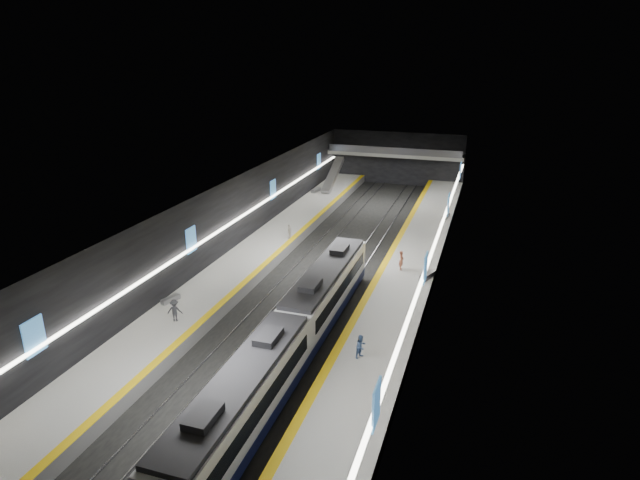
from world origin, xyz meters
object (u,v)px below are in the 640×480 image
(bench_left_far, at_px, (316,190))
(train, at_px, (292,335))
(passenger_right_a, at_px, (401,261))
(passenger_left_b, at_px, (175,311))
(passenger_right_b, at_px, (361,347))
(bench_right_far, at_px, (446,216))
(passenger_left_a, at_px, (290,231))
(escalator, at_px, (333,175))
(bench_left_near, at_px, (171,299))
(bench_right_near, at_px, (427,276))

(bench_left_far, bearing_deg, train, -64.81)
(passenger_right_a, bearing_deg, bench_left_far, 28.74)
(bench_left_far, xyz_separation_m, passenger_left_b, (1.97, -38.55, 0.61))
(passenger_right_a, relative_size, passenger_left_b, 1.05)
(bench_left_far, xyz_separation_m, passenger_right_b, (16.12, -39.10, 0.56))
(bench_right_far, bearing_deg, passenger_left_a, -131.97)
(train, height_order, passenger_right_a, train)
(escalator, bearing_deg, train, -76.78)
(escalator, height_order, bench_left_near, escalator)
(bench_left_far, bearing_deg, passenger_left_b, -78.15)
(passenger_left_b, bearing_deg, bench_left_near, -68.37)
(passenger_right_b, bearing_deg, bench_right_near, 16.79)
(escalator, distance_m, bench_right_near, 32.68)
(bench_left_near, distance_m, passenger_right_b, 16.59)
(passenger_right_a, distance_m, passenger_right_b, 15.24)
(train, distance_m, bench_right_far, 33.71)
(bench_left_near, height_order, passenger_right_a, passenger_right_a)
(passenger_left_a, bearing_deg, bench_right_near, 68.64)
(passenger_left_b, bearing_deg, bench_right_far, -134.53)
(bench_right_near, distance_m, passenger_right_a, 2.86)
(passenger_right_a, distance_m, passenger_left_b, 20.36)
(bench_right_far, distance_m, passenger_right_a, 17.29)
(bench_right_far, height_order, passenger_left_b, passenger_left_b)
(passenger_right_a, bearing_deg, train, 159.03)
(bench_left_far, distance_m, passenger_right_a, 28.78)
(bench_left_far, distance_m, bench_right_near, 31.19)
(bench_left_near, xyz_separation_m, bench_right_near, (18.75, 10.87, 0.05))
(train, relative_size, bench_right_far, 16.14)
(bench_left_far, bearing_deg, bench_right_far, -11.20)
(bench_right_near, height_order, passenger_left_b, passenger_left_b)
(bench_left_far, bearing_deg, passenger_left_a, -70.82)
(bench_left_near, relative_size, passenger_right_b, 1.03)
(passenger_right_b, relative_size, passenger_left_a, 1.03)
(escalator, height_order, bench_left_far, escalator)
(bench_right_near, xyz_separation_m, bench_right_far, (-0.20, 18.29, -0.02))
(bench_right_far, distance_m, passenger_left_a, 19.42)
(escalator, distance_m, passenger_left_b, 41.39)
(bench_left_near, height_order, passenger_left_b, passenger_left_b)
(passenger_right_a, bearing_deg, passenger_left_a, 64.23)
(train, distance_m, passenger_right_a, 16.50)
(passenger_right_a, xyz_separation_m, passenger_right_b, (0.04, -15.24, -0.09))
(bench_right_far, distance_m, passenger_left_b, 35.80)
(escalator, xyz_separation_m, bench_left_near, (-1.75, -38.74, -1.70))
(bench_left_far, relative_size, passenger_left_b, 1.16)
(bench_left_near, bearing_deg, bench_right_near, 46.95)
(bench_left_near, distance_m, passenger_left_b, 3.45)
(bench_left_near, height_order, bench_left_far, bench_left_far)
(passenger_right_a, bearing_deg, escalator, 23.26)
(train, height_order, bench_right_far, train)
(train, bearing_deg, passenger_left_a, 111.54)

